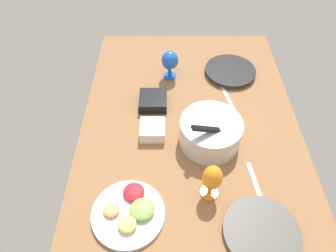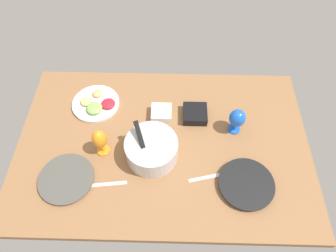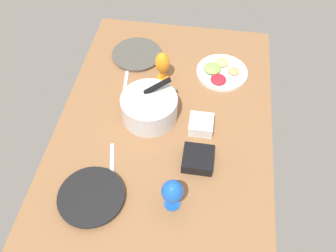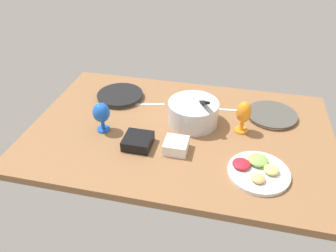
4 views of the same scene
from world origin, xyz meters
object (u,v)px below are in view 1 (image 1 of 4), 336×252
(hurricane_glass_orange, at_px, (212,179))
(square_bowl_black, at_px, (153,100))
(dinner_plate_left, at_px, (230,71))
(dinner_plate_right, at_px, (261,232))
(mixing_bowl, at_px, (210,131))
(fruit_platter, at_px, (130,212))
(hurricane_glass_blue, at_px, (170,61))
(square_bowl_white, at_px, (153,130))

(hurricane_glass_orange, height_order, square_bowl_black, hurricane_glass_orange)
(dinner_plate_left, relative_size, square_bowl_black, 2.05)
(square_bowl_black, bearing_deg, dinner_plate_right, 32.14)
(mixing_bowl, relative_size, fruit_platter, 0.98)
(mixing_bowl, xyz_separation_m, square_bowl_black, (-0.23, -0.26, -0.04))
(square_bowl_black, bearing_deg, mixing_bowl, 48.17)
(dinner_plate_right, bearing_deg, hurricane_glass_orange, -132.81)
(fruit_platter, height_order, hurricane_glass_blue, hurricane_glass_blue)
(dinner_plate_left, distance_m, mixing_bowl, 0.51)
(dinner_plate_left, distance_m, hurricane_glass_orange, 0.77)
(square_bowl_black, xyz_separation_m, square_bowl_white, (0.19, 0.00, 0.00))
(mixing_bowl, distance_m, square_bowl_white, 0.26)
(hurricane_glass_orange, bearing_deg, square_bowl_white, -142.29)
(dinner_plate_right, distance_m, hurricane_glass_orange, 0.26)
(dinner_plate_right, distance_m, square_bowl_black, 0.78)
(mixing_bowl, bearing_deg, dinner_plate_right, 19.77)
(mixing_bowl, height_order, square_bowl_black, mixing_bowl)
(dinner_plate_right, xyz_separation_m, square_bowl_white, (-0.47, -0.41, 0.02))
(dinner_plate_right, distance_m, mixing_bowl, 0.46)
(square_bowl_black, bearing_deg, hurricane_glass_orange, 25.71)
(dinner_plate_left, height_order, square_bowl_black, square_bowl_black)
(dinner_plate_left, relative_size, mixing_bowl, 1.03)
(dinner_plate_left, xyz_separation_m, square_bowl_white, (0.44, -0.42, 0.02))
(dinner_plate_left, distance_m, dinner_plate_right, 0.91)
(fruit_platter, height_order, square_bowl_black, same)
(square_bowl_black, bearing_deg, square_bowl_white, 1.22)
(mixing_bowl, relative_size, square_bowl_white, 2.39)
(hurricane_glass_blue, bearing_deg, dinner_plate_left, 94.55)
(dinner_plate_left, distance_m, hurricane_glass_blue, 0.35)
(hurricane_glass_orange, xyz_separation_m, hurricane_glass_blue, (-0.72, -0.16, -0.01))
(hurricane_glass_blue, bearing_deg, mixing_bowl, 21.34)
(hurricane_glass_blue, bearing_deg, hurricane_glass_orange, 12.22)
(mixing_bowl, height_order, fruit_platter, mixing_bowl)
(dinner_plate_left, relative_size, fruit_platter, 1.01)
(mixing_bowl, relative_size, hurricane_glass_blue, 1.66)
(dinner_plate_right, xyz_separation_m, fruit_platter, (-0.07, -0.48, 0.01))
(square_bowl_black, distance_m, square_bowl_white, 0.19)
(dinner_plate_right, xyz_separation_m, hurricane_glass_orange, (-0.16, -0.17, 0.10))
(hurricane_glass_blue, bearing_deg, square_bowl_black, -21.08)
(dinner_plate_right, bearing_deg, fruit_platter, -98.82)
(mixing_bowl, distance_m, fruit_platter, 0.48)
(hurricane_glass_blue, bearing_deg, square_bowl_white, -11.02)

